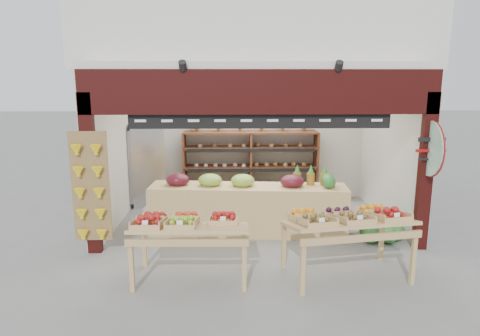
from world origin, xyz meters
The scene contains 11 objects.
ground centered at (0.00, 0.00, 0.00)m, with size 60.00×60.00×0.00m, color slate.
shop_structure centered at (0.00, 1.61, 3.92)m, with size 6.36×5.12×5.40m.
banana_board centered at (-2.73, -1.17, 1.12)m, with size 0.60×0.15×1.80m.
gift_sign centered at (2.75, -1.15, 1.75)m, with size 0.04×0.93×0.92m.
back_shelving centered at (0.01, 1.92, 1.21)m, with size 3.12×0.51×1.92m.
refrigerator centered at (-2.40, 1.77, 0.94)m, with size 0.73×0.73×1.87m, color silver.
cardboard_stack centered at (-1.66, 0.20, 0.27)m, with size 1.11×0.80×0.72m.
mid_counter centered at (-0.16, -0.21, 0.50)m, with size 3.68×1.00×1.13m.
display_table_left centered at (-1.17, -2.03, 0.81)m, with size 1.66×0.95×1.05m.
display_table_right centered at (1.20, -2.05, 0.87)m, with size 1.89×1.25×1.10m.
watermelon_pile centered at (2.25, -0.58, 0.21)m, with size 0.83×0.77×0.59m.
Camera 1 is at (-0.51, -7.86, 2.87)m, focal length 32.00 mm.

